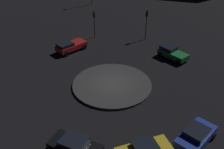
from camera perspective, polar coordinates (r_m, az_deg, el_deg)
The scene contains 8 objects.
ground_plane at distance 28.61m, azimuth 0.00°, elevation -2.41°, with size 114.61×114.61×0.00m, color black.
roundabout_island at distance 28.54m, azimuth 0.00°, elevation -2.20°, with size 8.74×8.74×0.25m, color #383838.
car_red at distance 35.94m, azimuth -9.21°, elevation 6.25°, with size 4.51×3.99×1.43m.
car_black at distance 21.05m, azimuth -8.19°, elevation -15.52°, with size 4.51×3.87×1.53m.
car_blue at distance 22.74m, azimuth 18.07°, elevation -12.76°, with size 4.28×3.93×1.46m.
car_green at distance 34.53m, azimuth 13.13°, elevation 4.70°, with size 3.58×4.19×1.49m.
traffic_light_south at distance 38.96m, azimuth -3.95°, elevation 12.08°, with size 0.31×0.36×4.06m.
traffic_light_southwest at distance 38.37m, azimuth 7.63°, elevation 12.01°, with size 0.37×0.40×4.49m.
Camera 1 is at (3.38, 23.30, 16.25)m, focal length 41.36 mm.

